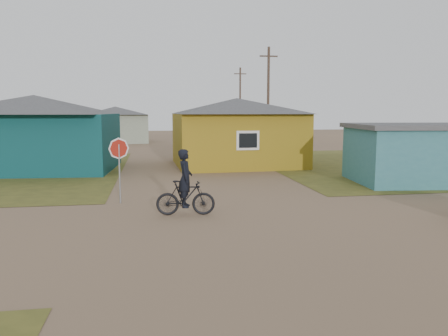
# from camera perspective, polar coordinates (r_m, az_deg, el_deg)

# --- Properties ---
(ground) EXTENTS (120.00, 120.00, 0.00)m
(ground) POSITION_cam_1_polar(r_m,az_deg,el_deg) (11.72, 2.61, -8.21)
(ground) COLOR #80634A
(grass_ne) EXTENTS (20.00, 18.00, 0.00)m
(grass_ne) POSITION_cam_1_polar(r_m,az_deg,el_deg) (29.23, 24.79, 0.58)
(grass_ne) COLOR brown
(grass_ne) RESTS_ON ground
(house_teal) EXTENTS (8.93, 7.08, 4.00)m
(house_teal) POSITION_cam_1_polar(r_m,az_deg,el_deg) (25.33, -23.40, 4.35)
(house_teal) COLOR #0A373B
(house_teal) RESTS_ON ground
(house_yellow) EXTENTS (7.72, 6.76, 3.90)m
(house_yellow) POSITION_cam_1_polar(r_m,az_deg,el_deg) (25.52, 1.68, 4.86)
(house_yellow) COLOR olive
(house_yellow) RESTS_ON ground
(shed_turquoise) EXTENTS (6.71, 4.93, 2.60)m
(shed_turquoise) POSITION_cam_1_polar(r_m,az_deg,el_deg) (21.24, 24.67, 1.78)
(shed_turquoise) COLOR teal
(shed_turquoise) RESTS_ON ground
(house_pale_west) EXTENTS (7.04, 6.15, 3.60)m
(house_pale_west) POSITION_cam_1_polar(r_m,az_deg,el_deg) (45.21, -13.96, 5.60)
(house_pale_west) COLOR gray
(house_pale_west) RESTS_ON ground
(house_beige_east) EXTENTS (6.95, 6.05, 3.60)m
(house_beige_east) POSITION_cam_1_polar(r_m,az_deg,el_deg) (52.52, 4.36, 6.03)
(house_beige_east) COLOR tan
(house_beige_east) RESTS_ON ground
(house_pale_north) EXTENTS (6.28, 5.81, 3.40)m
(house_pale_north) POSITION_cam_1_polar(r_m,az_deg,el_deg) (58.24, -20.90, 5.60)
(house_pale_north) COLOR gray
(house_pale_north) RESTS_ON ground
(utility_pole_near) EXTENTS (1.40, 0.20, 8.00)m
(utility_pole_near) POSITION_cam_1_polar(r_m,az_deg,el_deg) (34.21, 5.79, 9.07)
(utility_pole_near) COLOR #48362B
(utility_pole_near) RESTS_ON ground
(utility_pole_far) EXTENTS (1.40, 0.20, 8.00)m
(utility_pole_far) POSITION_cam_1_polar(r_m,az_deg,el_deg) (50.02, 2.12, 8.58)
(utility_pole_far) COLOR #48362B
(utility_pole_far) RESTS_ON ground
(stop_sign) EXTENTS (0.74, 0.11, 2.27)m
(stop_sign) POSITION_cam_1_polar(r_m,az_deg,el_deg) (15.28, -13.55, 1.69)
(stop_sign) COLOR gray
(stop_sign) RESTS_ON ground
(cyclist) EXTENTS (1.84, 0.70, 2.02)m
(cyclist) POSITION_cam_1_polar(r_m,az_deg,el_deg) (13.33, -5.06, -3.05)
(cyclist) COLOR black
(cyclist) RESTS_ON ground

